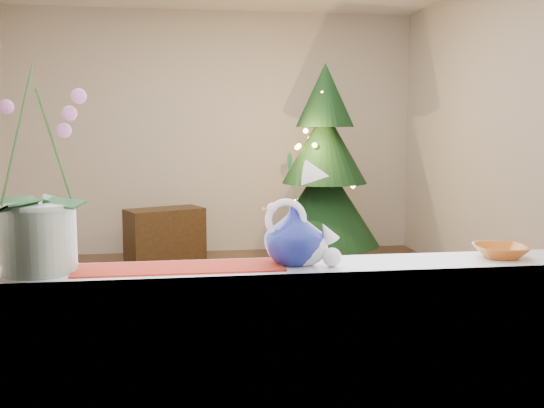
% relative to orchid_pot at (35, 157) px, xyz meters
% --- Properties ---
extents(ground, '(5.00, 5.00, 0.00)m').
position_rel_orchid_pot_xyz_m(ground, '(0.84, 2.36, -1.30)').
color(ground, '#3A2617').
rests_on(ground, ground).
extents(wall_back, '(4.50, 0.10, 2.70)m').
position_rel_orchid_pot_xyz_m(wall_back, '(0.84, 4.86, 0.05)').
color(wall_back, beige).
rests_on(wall_back, ground).
extents(wall_front, '(4.50, 0.10, 2.70)m').
position_rel_orchid_pot_xyz_m(wall_front, '(0.84, -0.14, 0.05)').
color(wall_front, beige).
rests_on(wall_front, ground).
extents(wall_right, '(0.10, 5.00, 2.70)m').
position_rel_orchid_pot_xyz_m(wall_right, '(3.09, 2.36, 0.05)').
color(wall_right, beige).
rests_on(wall_right, ground).
extents(window_apron, '(2.20, 0.08, 0.88)m').
position_rel_orchid_pot_xyz_m(window_apron, '(0.84, -0.10, -0.86)').
color(window_apron, white).
rests_on(window_apron, ground).
extents(windowsill, '(2.20, 0.26, 0.04)m').
position_rel_orchid_pot_xyz_m(windowsill, '(0.84, -0.01, -0.40)').
color(windowsill, white).
rests_on(windowsill, window_apron).
extents(window_frame, '(2.22, 0.06, 1.60)m').
position_rel_orchid_pot_xyz_m(window_frame, '(0.84, -0.11, 0.40)').
color(window_frame, white).
rests_on(window_frame, windowsill).
extents(runner, '(0.70, 0.20, 0.01)m').
position_rel_orchid_pot_xyz_m(runner, '(0.46, -0.01, -0.38)').
color(runner, maroon).
rests_on(runner, windowsill).
extents(orchid_pot, '(0.30, 0.30, 0.76)m').
position_rel_orchid_pot_xyz_m(orchid_pot, '(0.00, 0.00, 0.00)').
color(orchid_pot, white).
rests_on(orchid_pot, windowsill).
extents(swan, '(0.28, 0.16, 0.22)m').
position_rel_orchid_pot_xyz_m(swan, '(0.87, -0.02, -0.27)').
color(swan, silver).
rests_on(swan, windowsill).
extents(blue_vase, '(0.24, 0.24, 0.25)m').
position_rel_orchid_pot_xyz_m(blue_vase, '(0.85, 0.00, -0.25)').
color(blue_vase, navy).
rests_on(blue_vase, windowsill).
extents(lily, '(0.14, 0.08, 0.19)m').
position_rel_orchid_pot_xyz_m(lily, '(0.85, 0.00, -0.04)').
color(lily, silver).
rests_on(lily, blue_vase).
extents(paperweight, '(0.08, 0.08, 0.07)m').
position_rel_orchid_pot_xyz_m(paperweight, '(0.97, -0.06, -0.35)').
color(paperweight, white).
rests_on(paperweight, windowsill).
extents(amber_dish, '(0.19, 0.19, 0.04)m').
position_rel_orchid_pot_xyz_m(amber_dish, '(1.62, -0.00, -0.36)').
color(amber_dish, '#A25015').
rests_on(amber_dish, windowsill).
extents(xmas_tree, '(1.48, 1.48, 2.04)m').
position_rel_orchid_pot_xyz_m(xmas_tree, '(1.86, 3.86, -0.28)').
color(xmas_tree, '#11321C').
rests_on(xmas_tree, ground).
extents(side_table, '(0.86, 0.67, 0.58)m').
position_rel_orchid_pot_xyz_m(side_table, '(0.26, 4.26, -1.01)').
color(side_table, black).
rests_on(side_table, ground).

